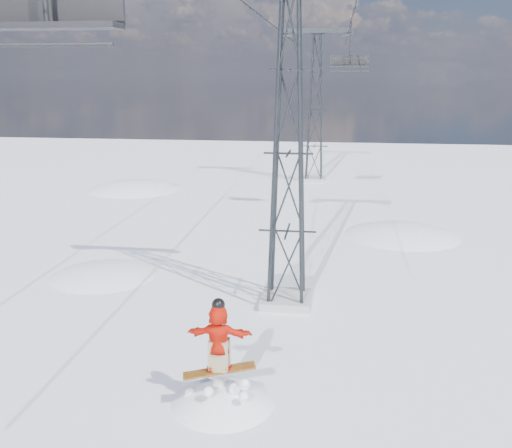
% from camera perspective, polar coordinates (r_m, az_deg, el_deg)
% --- Properties ---
extents(ground, '(120.00, 120.00, 0.00)m').
position_cam_1_polar(ground, '(14.15, -3.37, -20.22)').
color(ground, white).
rests_on(ground, ground).
extents(snow_terrain, '(39.00, 37.00, 22.00)m').
position_cam_1_polar(snow_terrain, '(37.77, -4.06, -13.26)').
color(snow_terrain, white).
rests_on(snow_terrain, ground).
extents(lift_tower_near, '(5.20, 1.80, 11.43)m').
position_cam_1_polar(lift_tower_near, '(19.61, 3.26, 6.97)').
color(lift_tower_near, '#999999').
rests_on(lift_tower_near, ground).
extents(lift_tower_far, '(5.20, 1.80, 11.43)m').
position_cam_1_polar(lift_tower_far, '(44.47, 5.95, 11.23)').
color(lift_tower_far, '#999999').
rests_on(lift_tower_far, ground).
extents(haul_cables, '(4.46, 51.00, 0.06)m').
position_cam_1_polar(haul_cables, '(31.03, 5.26, 19.73)').
color(haul_cables, black).
rests_on(haul_cables, ground).
extents(lift_chair_near, '(1.95, 0.56, 2.41)m').
position_cam_1_polar(lift_chair_near, '(8.37, -20.05, 19.49)').
color(lift_chair_near, black).
rests_on(lift_chair_near, ground).
extents(lift_chair_mid, '(2.09, 0.60, 2.60)m').
position_cam_1_polar(lift_chair_mid, '(32.64, 9.34, 15.70)').
color(lift_chair_mid, black).
rests_on(lift_chair_mid, ground).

